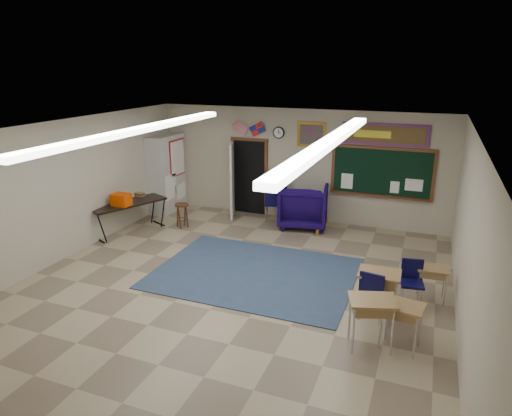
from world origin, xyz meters
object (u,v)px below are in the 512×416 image
at_px(wingback_armchair, 304,206).
at_px(folding_table, 129,216).
at_px(wooden_stool, 182,215).
at_px(student_desk_front_right, 432,282).
at_px(student_desk_front_left, 378,292).

height_order(wingback_armchair, folding_table, wingback_armchair).
distance_m(wingback_armchair, wooden_stool, 3.19).
bearing_deg(student_desk_front_right, wooden_stool, 160.20).
relative_size(student_desk_front_left, student_desk_front_right, 1.28).
distance_m(student_desk_front_left, student_desk_front_right, 1.26).
bearing_deg(wooden_stool, student_desk_front_left, -26.76).
xyz_separation_m(folding_table, wooden_stool, (1.07, 0.81, -0.10)).
xyz_separation_m(wingback_armchair, student_desk_front_left, (2.39, -3.92, -0.11)).
distance_m(student_desk_front_right, folding_table, 7.29).
distance_m(wingback_armchair, student_desk_front_left, 4.59).
bearing_deg(folding_table, student_desk_front_right, 16.96).
height_order(wingback_armchair, student_desk_front_right, wingback_armchair).
bearing_deg(student_desk_front_right, folding_table, 168.65).
distance_m(student_desk_front_left, folding_table, 6.65).
bearing_deg(wooden_stool, wingback_armchair, 22.92).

